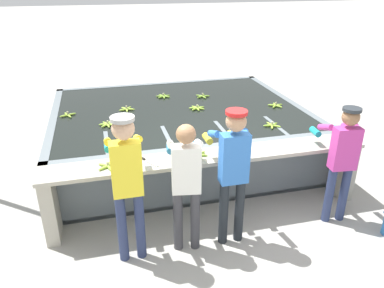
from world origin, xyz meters
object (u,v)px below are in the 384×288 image
object	(u,v)px
banana_bunch_floating_4	(197,108)
banana_bunch_ledge_0	(197,154)
worker_0	(127,176)
banana_bunch_floating_1	(272,125)
banana_bunch_floating_6	(163,96)
banana_bunch_floating_3	(108,124)
banana_bunch_floating_7	(127,109)
banana_bunch_ledge_1	(108,166)
worker_1	(186,177)
banana_bunch_floating_2	(276,105)
worker_2	(233,165)
banana_bunch_floating_0	(203,96)
banana_bunch_floating_5	(68,115)
knife_0	(146,160)
worker_3	(342,155)

from	to	relation	value
banana_bunch_floating_4	banana_bunch_ledge_0	bearing A→B (deg)	-105.21
worker_0	banana_bunch_ledge_0	world-z (taller)	worker_0
banana_bunch_floating_1	banana_bunch_floating_6	size ratio (longest dim) A/B	0.98
banana_bunch_floating_3	banana_bunch_floating_7	world-z (taller)	same
banana_bunch_floating_3	banana_bunch_ledge_1	xyz separation A→B (m)	(-0.07, -1.40, 0.00)
worker_1	banana_bunch_floating_6	distance (m)	3.18
banana_bunch_floating_2	banana_bunch_ledge_0	size ratio (longest dim) A/B	0.98
worker_2	banana_bunch_floating_7	xyz separation A→B (m)	(-0.96, 2.60, -0.12)
banana_bunch_floating_0	banana_bunch_floating_3	size ratio (longest dim) A/B	0.98
banana_bunch_floating_1	banana_bunch_floating_5	size ratio (longest dim) A/B	1.02
banana_bunch_floating_7	worker_0	bearing A→B (deg)	-95.13
banana_bunch_floating_5	banana_bunch_floating_6	world-z (taller)	same
banana_bunch_floating_7	worker_2	bearing A→B (deg)	-69.71
worker_0	banana_bunch_floating_1	bearing A→B (deg)	29.38
banana_bunch_floating_2	banana_bunch_floating_7	xyz separation A→B (m)	(-2.55, 0.45, 0.00)
worker_2	banana_bunch_floating_2	distance (m)	2.67
banana_bunch_floating_0	banana_bunch_floating_4	world-z (taller)	same
banana_bunch_floating_6	banana_bunch_ledge_0	distance (m)	2.58
worker_2	knife_0	world-z (taller)	worker_2
worker_3	banana_bunch_floating_5	xyz separation A→B (m)	(-3.40, 2.47, -0.03)
worker_1	knife_0	world-z (taller)	worker_1
worker_0	banana_bunch_floating_1	xyz separation A→B (m)	(2.30, 1.30, -0.15)
banana_bunch_floating_0	banana_bunch_ledge_1	distance (m)	3.07
worker_2	banana_bunch_floating_3	distance (m)	2.36
worker_1	banana_bunch_floating_4	distance (m)	2.46
banana_bunch_floating_2	banana_bunch_floating_4	bearing A→B (deg)	171.34
banana_bunch_floating_4	banana_bunch_floating_0	bearing A→B (deg)	66.08
banana_bunch_floating_7	banana_bunch_ledge_1	xyz separation A→B (m)	(-0.41, -2.04, 0.00)
banana_bunch_floating_3	banana_bunch_floating_6	size ratio (longest dim) A/B	1.00
worker_2	banana_bunch_floating_0	distance (m)	3.03
banana_bunch_floating_7	knife_0	size ratio (longest dim) A/B	0.87
banana_bunch_floating_5	banana_bunch_floating_7	world-z (taller)	same
banana_bunch_floating_2	banana_bunch_floating_6	world-z (taller)	same
banana_bunch_floating_6	knife_0	bearing A→B (deg)	-105.14
banana_bunch_floating_1	knife_0	size ratio (longest dim) A/B	0.87
banana_bunch_floating_0	banana_bunch_floating_6	world-z (taller)	same
worker_1	banana_bunch_floating_1	bearing A→B (deg)	37.69
banana_bunch_floating_7	banana_bunch_ledge_1	distance (m)	2.08
banana_bunch_floating_1	banana_bunch_ledge_0	size ratio (longest dim) A/B	0.98
banana_bunch_ledge_1	banana_bunch_floating_3	bearing A→B (deg)	87.28
worker_3	banana_bunch_ledge_1	bearing A→B (deg)	170.38
worker_3	banana_bunch_floating_2	distance (m)	2.08
banana_bunch_floating_7	banana_bunch_floating_5	bearing A→B (deg)	-176.58
banana_bunch_ledge_1	knife_0	xyz separation A→B (m)	(0.46, 0.06, -0.01)
banana_bunch_floating_4	banana_bunch_floating_7	world-z (taller)	same
worker_2	banana_bunch_ledge_1	xyz separation A→B (m)	(-1.37, 0.55, -0.12)
worker_1	banana_bunch_floating_0	xyz separation A→B (m)	(1.04, 2.98, -0.03)
banana_bunch_floating_0	banana_bunch_floating_3	xyz separation A→B (m)	(-1.80, -1.03, -0.00)
banana_bunch_floating_4	knife_0	xyz separation A→B (m)	(-1.13, -1.74, -0.01)
banana_bunch_floating_4	banana_bunch_floating_7	xyz separation A→B (m)	(-1.18, 0.24, 0.00)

